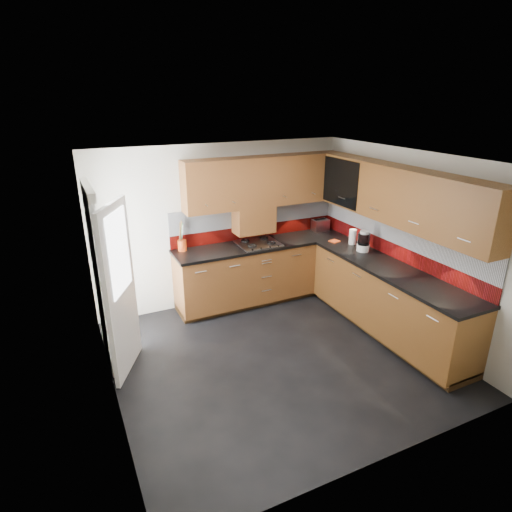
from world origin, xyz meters
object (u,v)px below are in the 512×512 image
utensil_pot (182,244)px  toaster (320,225)px  food_processor (364,242)px  gas_hob (258,243)px

utensil_pot → toaster: bearing=-1.0°
food_processor → gas_hob: bearing=143.6°
toaster → food_processor: bearing=-89.4°
utensil_pot → food_processor: (2.32, -1.12, 0.04)m
toaster → food_processor: size_ratio=0.91×
toaster → food_processor: food_processor is taller
utensil_pot → food_processor: utensil_pot is taller
utensil_pot → gas_hob: bearing=-11.3°
gas_hob → food_processor: food_processor is taller
food_processor → utensil_pot: bearing=154.2°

